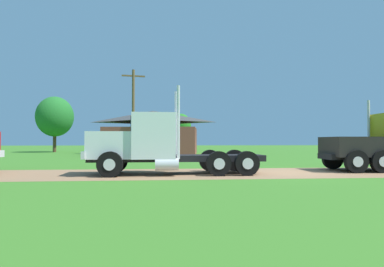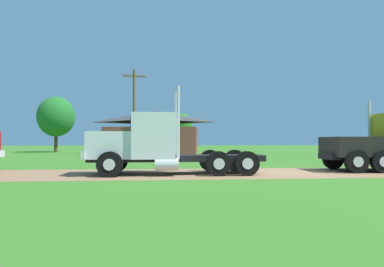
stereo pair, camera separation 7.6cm
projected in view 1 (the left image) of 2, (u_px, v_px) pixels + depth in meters
name	position (u px, v px, depth m)	size (l,w,h in m)	color
ground_plane	(287.00, 173.00, 15.95)	(200.00, 200.00, 0.00)	#3C7623
dirt_track	(287.00, 172.00, 15.95)	(120.00, 5.16, 0.01)	#966E4C
truck_foreground_white	(152.00, 145.00, 15.19)	(8.06, 2.76, 3.92)	black
shed_building	(153.00, 133.00, 39.01)	(11.51, 9.35, 5.04)	brown
utility_pole_far	(133.00, 111.00, 31.84)	(2.19, 0.50, 8.33)	brown
tree_left	(55.00, 117.00, 45.07)	(4.92, 4.92, 7.51)	#513823
tree_mid	(180.00, 125.00, 57.87)	(3.69, 3.69, 6.27)	#513823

